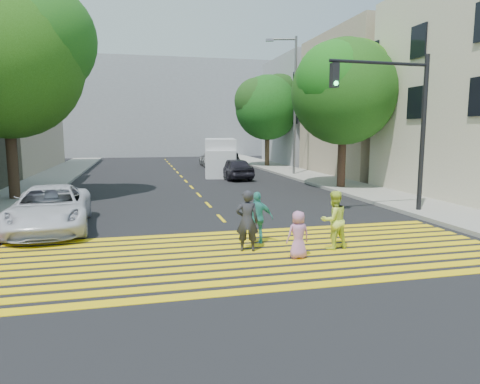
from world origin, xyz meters
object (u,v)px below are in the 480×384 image
object	(u,v)px
pedestrian_woman	(334,220)
silver_car	(211,159)
pedestrian_child	(298,235)
dark_car_near	(235,168)
tree_right_far	(268,104)
white_sedan	(50,208)
tree_left	(7,53)
dark_car_parked	(230,160)
pedestrian_extra	(258,218)
traffic_signal	(399,112)
tree_right_near	(345,86)
white_van	(220,158)
pedestrian_man	(247,221)

from	to	relation	value
pedestrian_woman	silver_car	distance (m)	27.89
pedestrian_woman	pedestrian_child	bearing A→B (deg)	16.33
dark_car_near	tree_right_far	bearing A→B (deg)	-124.16
white_sedan	tree_left	bearing A→B (deg)	108.06
white_sedan	dark_car_parked	size ratio (longest dim) A/B	1.31
pedestrian_child	dark_car_near	xyz separation A→B (m)	(2.34, 17.77, 0.10)
pedestrian_woman	white_sedan	distance (m)	8.98
pedestrian_extra	traffic_signal	bearing A→B (deg)	-141.74
silver_car	pedestrian_extra	bearing A→B (deg)	83.92
tree_right_near	pedestrian_extra	distance (m)	13.54
pedestrian_child	dark_car_parked	size ratio (longest dim) A/B	0.31
tree_right_far	pedestrian_woman	xyz separation A→B (m)	(-6.05, -25.84, -4.69)
tree_right_far	silver_car	world-z (taller)	tree_right_far
traffic_signal	white_sedan	bearing A→B (deg)	175.73
tree_left	pedestrian_child	distance (m)	15.74
pedestrian_child	white_van	distance (m)	20.56
pedestrian_woman	pedestrian_child	world-z (taller)	pedestrian_woman
pedestrian_child	tree_right_far	bearing A→B (deg)	-109.41
pedestrian_man	white_van	bearing A→B (deg)	-85.33
pedestrian_child	white_sedan	size ratio (longest dim) A/B	0.24
tree_right_far	pedestrian_man	size ratio (longest dim) A/B	4.93
silver_car	traffic_signal	xyz separation A→B (m)	(3.03, -24.01, 3.23)
pedestrian_extra	silver_car	size ratio (longest dim) A/B	0.33
tree_right_near	dark_car_near	xyz separation A→B (m)	(-4.70, 6.07, -4.84)
pedestrian_woman	pedestrian_child	size ratio (longest dim) A/B	1.32
white_van	traffic_signal	world-z (taller)	traffic_signal
tree_right_far	pedestrian_child	world-z (taller)	tree_right_far
pedestrian_man	pedestrian_extra	bearing A→B (deg)	-111.23
tree_left	tree_right_far	bearing A→B (deg)	42.52
tree_right_far	pedestrian_woman	distance (m)	26.95
dark_car_near	traffic_signal	size ratio (longest dim) A/B	0.69
dark_car_near	white_van	bearing A→B (deg)	-84.55
pedestrian_extra	pedestrian_man	bearing A→B (deg)	69.24
pedestrian_woman	silver_car	world-z (taller)	pedestrian_woman
dark_car_near	traffic_signal	xyz separation A→B (m)	(3.27, -13.32, 3.18)
tree_right_near	silver_car	xyz separation A→B (m)	(-4.46, 16.75, -4.89)
tree_right_far	dark_car_near	world-z (taller)	tree_right_far
pedestrian_child	pedestrian_extra	world-z (taller)	pedestrian_extra
pedestrian_woman	dark_car_near	bearing A→B (deg)	-102.80
tree_right_far	dark_car_parked	world-z (taller)	tree_right_far
pedestrian_woman	dark_car_parked	size ratio (longest dim) A/B	0.41
tree_right_near	silver_car	world-z (taller)	tree_right_near
tree_left	pedestrian_child	xyz separation A→B (m)	(9.27, -11.24, -5.95)
tree_right_near	white_van	xyz separation A→B (m)	(-5.16, 8.76, -4.31)
white_van	tree_left	bearing A→B (deg)	-131.00
white_sedan	white_van	world-z (taller)	white_van
tree_right_near	pedestrian_child	world-z (taller)	tree_right_near
pedestrian_child	pedestrian_man	bearing A→B (deg)	-43.95
tree_left	white_van	xyz separation A→B (m)	(11.15, 9.22, -5.32)
tree_right_far	white_van	xyz separation A→B (m)	(-5.42, -5.97, -4.25)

